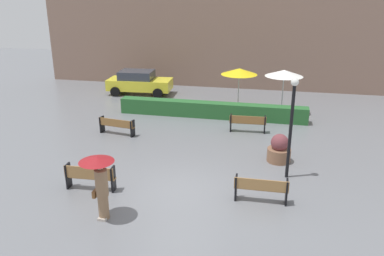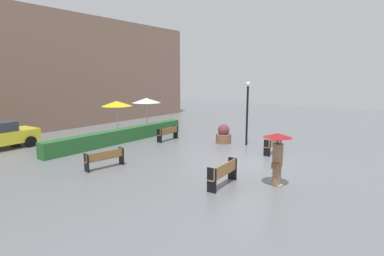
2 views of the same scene
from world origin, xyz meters
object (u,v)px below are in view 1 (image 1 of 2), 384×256
lamp_post (292,118)px  patio_umbrella_yellow (239,71)px  bench_near_right (261,188)px  planter_pot (279,150)px  pedestrian_with_umbrella (100,178)px  parked_car (139,82)px  bench_back_row (248,122)px  bench_far_left (117,125)px  bench_near_left (90,176)px  patio_umbrella_white (284,73)px

lamp_post → patio_umbrella_yellow: lamp_post is taller
bench_near_right → planter_pot: size_ratio=1.51×
pedestrian_with_umbrella → planter_pot: 7.61m
pedestrian_with_umbrella → parked_car: (-4.02, 14.68, -0.54)m
planter_pot → patio_umbrella_yellow: patio_umbrella_yellow is taller
bench_back_row → pedestrian_with_umbrella: size_ratio=0.88×
patio_umbrella_yellow → planter_pot: bearing=-71.3°
bench_back_row → parked_car: bearing=142.1°
pedestrian_with_umbrella → lamp_post: (5.55, 4.05, 0.96)m
lamp_post → patio_umbrella_yellow: size_ratio=1.57×
bench_near_right → patio_umbrella_yellow: bearing=99.9°
bench_far_left → planter_pot: 7.83m
bench_near_right → pedestrian_with_umbrella: 5.16m
bench_back_row → planter_pot: bearing=-64.5°
parked_car → bench_far_left: bearing=-78.4°
patio_umbrella_yellow → bench_far_left: bearing=-133.4°
bench_back_row → planter_pot: planter_pot is taller
bench_far_left → lamp_post: lamp_post is taller
bench_near_right → bench_back_row: (-0.97, 6.67, -0.00)m
bench_back_row → lamp_post: bearing=-68.3°
bench_far_left → bench_back_row: (6.15, 1.67, 0.03)m
bench_near_left → patio_umbrella_white: (6.49, 10.64, 1.77)m
patio_umbrella_yellow → parked_car: (-6.85, 2.12, -1.41)m
planter_pot → patio_umbrella_yellow: 7.70m
bench_back_row → patio_umbrella_white: size_ratio=0.72×
bench_far_left → patio_umbrella_yellow: size_ratio=0.77×
bench_near_right → parked_car: parked_car is taller
patio_umbrella_yellow → pedestrian_with_umbrella: bearing=-102.7°
planter_pot → lamp_post: 2.32m
bench_back_row → patio_umbrella_white: patio_umbrella_white is taller
bench_back_row → pedestrian_with_umbrella: bearing=-113.2°
bench_back_row → lamp_post: lamp_post is taller
bench_far_left → bench_near_left: 5.56m
lamp_post → parked_car: lamp_post is taller
bench_near_left → pedestrian_with_umbrella: size_ratio=0.88×
planter_pot → patio_umbrella_white: size_ratio=0.47×
bench_far_left → patio_umbrella_yellow: 7.86m
bench_near_left → planter_pot: bearing=31.2°
bench_far_left → lamp_post: 8.71m
parked_car → bench_near_right: bearing=-55.6°
pedestrian_with_umbrella → patio_umbrella_yellow: patio_umbrella_yellow is taller
bench_near_left → planter_pot: 7.48m
bench_back_row → bench_near_left: bearing=-124.5°
patio_umbrella_white → parked_car: patio_umbrella_white is taller
bench_far_left → lamp_post: size_ratio=0.49×
bench_near_right → pedestrian_with_umbrella: bearing=-156.9°
bench_far_left → planter_pot: (7.68, -1.54, 0.02)m
bench_near_right → patio_umbrella_yellow: (-1.85, 10.57, 1.71)m
bench_near_right → lamp_post: lamp_post is taller
planter_pot → patio_umbrella_white: bearing=89.2°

